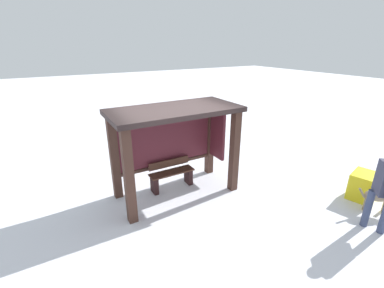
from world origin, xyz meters
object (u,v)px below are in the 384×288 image
at_px(bus_shelter, 176,131).
at_px(person_walking, 384,186).
at_px(bench_left_inside, 171,175).
at_px(grit_bin, 363,186).
at_px(dog, 383,196).

bearing_deg(bus_shelter, person_walking, -50.95).
bearing_deg(bench_left_inside, grit_bin, -35.83).
height_order(bus_shelter, person_walking, bus_shelter).
relative_size(bench_left_inside, grit_bin, 1.73).
distance_m(bus_shelter, grit_bin, 4.89).
distance_m(bus_shelter, bench_left_inside, 1.29).
bearing_deg(bench_left_inside, bus_shelter, -63.15).
distance_m(bus_shelter, dog, 4.97).
bearing_deg(person_walking, dog, 18.32).
relative_size(bus_shelter, grit_bin, 4.42).
height_order(bench_left_inside, grit_bin, bench_left_inside).
relative_size(person_walking, dog, 2.03).
bearing_deg(grit_bin, bench_left_inside, 144.17).
height_order(person_walking, dog, person_walking).
bearing_deg(dog, bench_left_inside, 136.74).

